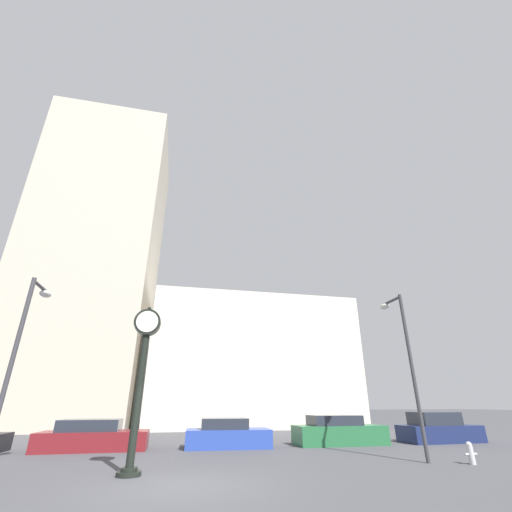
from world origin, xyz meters
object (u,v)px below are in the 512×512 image
object	(u,v)px
fire_hydrant_near	(471,453)
car_navy	(438,429)
car_blue	(227,435)
street_lamp_right	(402,345)
street_clock	(142,366)
car_maroon	(93,437)
car_green	(338,432)
street_lamp_left	(24,337)

from	to	relation	value
fire_hydrant_near	car_navy	bearing A→B (deg)	58.70
car_blue	street_lamp_right	bearing A→B (deg)	-37.97
street_clock	fire_hydrant_near	world-z (taller)	street_clock
car_blue	fire_hydrant_near	distance (m)	9.98
street_clock	car_maroon	distance (m)	7.22
car_green	car_navy	size ratio (longest dim) A/B	1.06
street_clock	street_lamp_right	bearing A→B (deg)	3.26
car_blue	car_navy	bearing A→B (deg)	3.07
car_navy	fire_hydrant_near	world-z (taller)	car_navy
car_navy	fire_hydrant_near	distance (m)	7.54
car_maroon	car_navy	world-z (taller)	car_navy
street_clock	street_lamp_right	world-z (taller)	street_lamp_right
car_blue	street_lamp_right	xyz separation A→B (m)	(6.28, -5.53, 3.55)
car_blue	fire_hydrant_near	bearing A→B (deg)	-37.26
car_navy	street_lamp_right	bearing A→B (deg)	-135.45
street_clock	car_navy	bearing A→B (deg)	21.68
car_green	street_clock	bearing A→B (deg)	-146.81
car_blue	street_lamp_right	size ratio (longest dim) A/B	0.66
car_green	fire_hydrant_near	size ratio (longest dim) A/B	6.58
car_green	street_lamp_right	size ratio (longest dim) A/B	0.75
street_clock	car_maroon	size ratio (longest dim) A/B	1.07
street_clock	car_navy	world-z (taller)	street_clock
car_maroon	car_navy	xyz separation A→B (m)	(17.49, -0.33, 0.09)
car_maroon	street_lamp_left	size ratio (longest dim) A/B	0.80
car_blue	street_clock	bearing A→B (deg)	-117.86
fire_hydrant_near	street_lamp_left	xyz separation A→B (m)	(-15.09, 0.92, 3.55)
car_blue	car_green	xyz separation A→B (m)	(5.68, -0.02, 0.04)
car_blue	car_navy	world-z (taller)	car_navy
street_clock	car_green	distance (m)	11.44
street_lamp_right	street_lamp_left	bearing A→B (deg)	-179.81
car_maroon	car_blue	size ratio (longest dim) A/B	1.14
car_blue	car_green	bearing A→B (deg)	3.15
car_green	street_lamp_left	world-z (taller)	street_lamp_left
street_clock	car_blue	size ratio (longest dim) A/B	1.23
car_maroon	car_green	world-z (taller)	car_green
street_clock	street_lamp_left	size ratio (longest dim) A/B	0.86
car_maroon	street_lamp_left	world-z (taller)	street_lamp_left
car_blue	car_green	size ratio (longest dim) A/B	0.89
car_navy	street_lamp_left	xyz separation A→B (m)	(-19.01, -5.51, 3.28)
street_lamp_left	car_navy	bearing A→B (deg)	16.18
street_lamp_left	street_lamp_right	size ratio (longest dim) A/B	0.95
fire_hydrant_near	street_lamp_right	distance (m)	4.07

